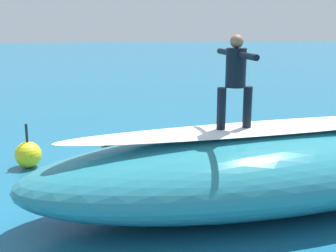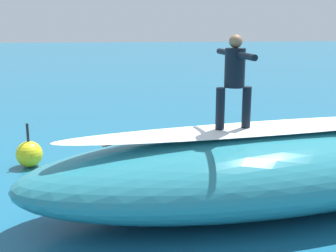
{
  "view_description": "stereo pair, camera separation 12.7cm",
  "coord_description": "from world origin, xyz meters",
  "px_view_note": "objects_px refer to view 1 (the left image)",
  "views": [
    {
      "loc": [
        2.25,
        10.15,
        3.56
      ],
      "look_at": [
        1.25,
        0.6,
        1.26
      ],
      "focal_mm": 48.05,
      "sensor_mm": 36.0,
      "label": 1
    },
    {
      "loc": [
        2.13,
        10.16,
        3.56
      ],
      "look_at": [
        1.25,
        0.6,
        1.26
      ],
      "focal_mm": 48.05,
      "sensor_mm": 36.0,
      "label": 2
    }
  ],
  "objects_px": {
    "surfboard_paddling": "(122,157)",
    "surfer_paddling": "(126,151)",
    "surfer_riding": "(236,75)",
    "buoy_marker": "(28,154)",
    "surfboard_riding": "(234,130)"
  },
  "relations": [
    {
      "from": "surfboard_riding",
      "to": "surfer_riding",
      "type": "relative_size",
      "value": 1.08
    },
    {
      "from": "surfboard_riding",
      "to": "surfboard_paddling",
      "type": "relative_size",
      "value": 0.87
    },
    {
      "from": "surfer_paddling",
      "to": "buoy_marker",
      "type": "relative_size",
      "value": 1.48
    },
    {
      "from": "surfer_paddling",
      "to": "buoy_marker",
      "type": "xyz_separation_m",
      "value": [
        2.38,
        0.39,
        0.1
      ]
    },
    {
      "from": "surfboard_paddling",
      "to": "surfer_riding",
      "type": "bearing_deg",
      "value": 153.4
    },
    {
      "from": "surfboard_riding",
      "to": "surfer_riding",
      "type": "xyz_separation_m",
      "value": [
        0.0,
        0.0,
        1.02
      ]
    },
    {
      "from": "surfer_riding",
      "to": "surfboard_paddling",
      "type": "relative_size",
      "value": 0.81
    },
    {
      "from": "surfboard_paddling",
      "to": "surfer_paddling",
      "type": "relative_size",
      "value": 1.3
    },
    {
      "from": "surfer_riding",
      "to": "surfer_paddling",
      "type": "relative_size",
      "value": 1.05
    },
    {
      "from": "surfboard_riding",
      "to": "buoy_marker",
      "type": "bearing_deg",
      "value": -43.45
    },
    {
      "from": "surfboard_riding",
      "to": "surfer_riding",
      "type": "distance_m",
      "value": 1.02
    },
    {
      "from": "surfer_riding",
      "to": "surfboard_paddling",
      "type": "xyz_separation_m",
      "value": [
        2.07,
        -3.42,
        -2.54
      ]
    },
    {
      "from": "buoy_marker",
      "to": "surfboard_riding",
      "type": "bearing_deg",
      "value": 145.71
    },
    {
      "from": "surfer_riding",
      "to": "surfer_paddling",
      "type": "distance_m",
      "value": 4.54
    },
    {
      "from": "surfboard_riding",
      "to": "surfer_paddling",
      "type": "height_order",
      "value": "surfboard_riding"
    }
  ]
}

